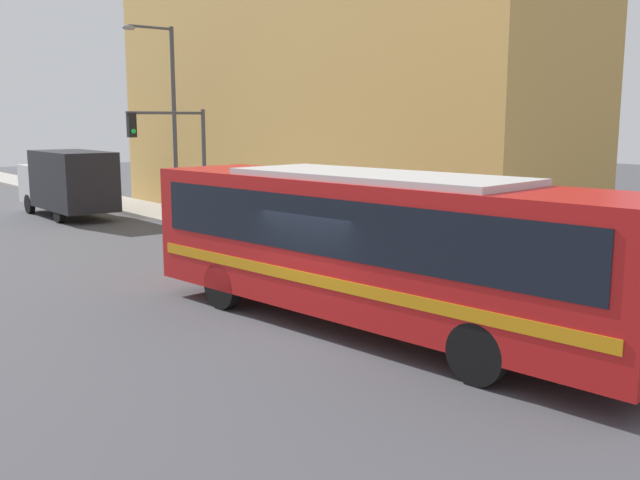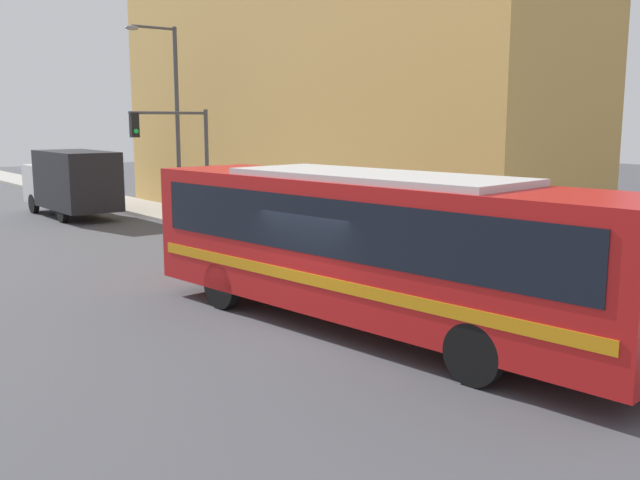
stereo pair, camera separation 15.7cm
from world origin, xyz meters
name	(u,v)px [view 2 (the right image)]	position (x,y,z in m)	size (l,w,h in m)	color
ground_plane	(321,332)	(0.00, 0.00, 0.00)	(120.00, 120.00, 0.00)	#47474C
sidewalk	(156,211)	(5.85, 20.00, 0.09)	(2.70, 70.00, 0.18)	#A8A399
building_facade	(317,84)	(10.20, 13.17, 5.88)	(6.00, 24.34, 11.76)	tan
city_bus	(372,240)	(0.89, -0.57, 1.92)	(3.79, 11.99, 3.31)	red
delivery_truck	(71,181)	(2.28, 21.14, 1.63)	(2.34, 6.84, 3.00)	black
fire_hydrant	(346,245)	(5.10, 5.20, 0.57)	(0.22, 0.30, 0.79)	#999999
traffic_light_pole	(179,146)	(4.04, 13.95, 3.37)	(3.28, 0.35, 4.60)	#47474C
parking_meter	(250,211)	(5.10, 10.64, 1.07)	(0.14, 0.14, 1.33)	#47474C
street_lamp	(172,109)	(5.10, 16.56, 4.83)	(2.25, 0.28, 8.00)	#47474C
pedestrian_near_corner	(379,228)	(5.73, 4.40, 1.12)	(0.34, 0.34, 1.84)	#23283D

